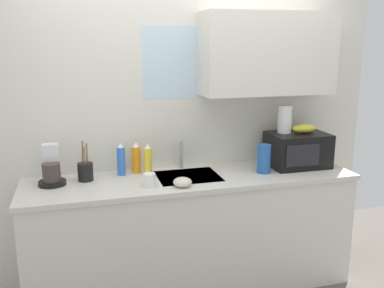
{
  "coord_description": "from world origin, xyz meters",
  "views": [
    {
      "loc": [
        -0.81,
        -2.91,
        1.87
      ],
      "look_at": [
        0.0,
        0.0,
        1.15
      ],
      "focal_mm": 39.67,
      "sensor_mm": 36.0,
      "label": 1
    }
  ],
  "objects_px": {
    "coffee_maker": "(51,169)",
    "small_bowl": "(182,182)",
    "paper_towel_roll": "(285,119)",
    "utensil_crock": "(85,171)",
    "cereal_canister": "(264,159)",
    "dish_soap_bottle_yellow": "(148,160)",
    "dish_soap_bottle_blue": "(121,160)",
    "mug_white": "(149,180)",
    "microwave": "(297,150)",
    "dish_soap_bottle_orange": "(136,158)",
    "banana_bunch": "(304,129)"
  },
  "relations": [
    {
      "from": "banana_bunch",
      "to": "utensil_crock",
      "type": "distance_m",
      "value": 1.73
    },
    {
      "from": "small_bowl",
      "to": "cereal_canister",
      "type": "bearing_deg",
      "value": 12.44
    },
    {
      "from": "microwave",
      "to": "banana_bunch",
      "type": "bearing_deg",
      "value": 1.77
    },
    {
      "from": "dish_soap_bottle_blue",
      "to": "dish_soap_bottle_yellow",
      "type": "bearing_deg",
      "value": -11.06
    },
    {
      "from": "cereal_canister",
      "to": "utensil_crock",
      "type": "height_order",
      "value": "utensil_crock"
    },
    {
      "from": "dish_soap_bottle_yellow",
      "to": "cereal_canister",
      "type": "bearing_deg",
      "value": -12.72
    },
    {
      "from": "coffee_maker",
      "to": "small_bowl",
      "type": "xyz_separation_m",
      "value": [
        0.87,
        -0.31,
        -0.07
      ]
    },
    {
      "from": "paper_towel_roll",
      "to": "cereal_canister",
      "type": "distance_m",
      "value": 0.39
    },
    {
      "from": "dish_soap_bottle_yellow",
      "to": "utensil_crock",
      "type": "bearing_deg",
      "value": -177.0
    },
    {
      "from": "coffee_maker",
      "to": "utensil_crock",
      "type": "xyz_separation_m",
      "value": [
        0.23,
        0.01,
        -0.03
      ]
    },
    {
      "from": "paper_towel_roll",
      "to": "dish_soap_bottle_yellow",
      "type": "height_order",
      "value": "paper_towel_roll"
    },
    {
      "from": "dish_soap_bottle_blue",
      "to": "mug_white",
      "type": "bearing_deg",
      "value": -64.12
    },
    {
      "from": "mug_white",
      "to": "utensil_crock",
      "type": "relative_size",
      "value": 0.32
    },
    {
      "from": "microwave",
      "to": "paper_towel_roll",
      "type": "xyz_separation_m",
      "value": [
        -0.1,
        0.05,
        0.24
      ]
    },
    {
      "from": "mug_white",
      "to": "microwave",
      "type": "bearing_deg",
      "value": 8.65
    },
    {
      "from": "dish_soap_bottle_orange",
      "to": "small_bowl",
      "type": "distance_m",
      "value": 0.5
    },
    {
      "from": "dish_soap_bottle_blue",
      "to": "microwave",
      "type": "bearing_deg",
      "value": -5.48
    },
    {
      "from": "coffee_maker",
      "to": "cereal_canister",
      "type": "distance_m",
      "value": 1.56
    },
    {
      "from": "microwave",
      "to": "dish_soap_bottle_blue",
      "type": "relative_size",
      "value": 1.84
    },
    {
      "from": "dish_soap_bottle_orange",
      "to": "banana_bunch",
      "type": "bearing_deg",
      "value": -7.29
    },
    {
      "from": "dish_soap_bottle_yellow",
      "to": "small_bowl",
      "type": "bearing_deg",
      "value": -62.38
    },
    {
      "from": "dish_soap_bottle_yellow",
      "to": "utensil_crock",
      "type": "height_order",
      "value": "utensil_crock"
    },
    {
      "from": "microwave",
      "to": "dish_soap_bottle_yellow",
      "type": "relative_size",
      "value": 1.92
    },
    {
      "from": "cereal_canister",
      "to": "small_bowl",
      "type": "bearing_deg",
      "value": -167.56
    },
    {
      "from": "banana_bunch",
      "to": "coffee_maker",
      "type": "relative_size",
      "value": 0.71
    },
    {
      "from": "mug_white",
      "to": "small_bowl",
      "type": "relative_size",
      "value": 0.73
    },
    {
      "from": "coffee_maker",
      "to": "mug_white",
      "type": "height_order",
      "value": "coffee_maker"
    },
    {
      "from": "banana_bunch",
      "to": "coffee_maker",
      "type": "distance_m",
      "value": 1.95
    },
    {
      "from": "dish_soap_bottle_orange",
      "to": "utensil_crock",
      "type": "xyz_separation_m",
      "value": [
        -0.38,
        -0.1,
        -0.04
      ]
    },
    {
      "from": "banana_bunch",
      "to": "coffee_maker",
      "type": "bearing_deg",
      "value": 178.28
    },
    {
      "from": "microwave",
      "to": "dish_soap_bottle_orange",
      "type": "bearing_deg",
      "value": 172.35
    },
    {
      "from": "dish_soap_bottle_blue",
      "to": "small_bowl",
      "type": "relative_size",
      "value": 1.92
    },
    {
      "from": "utensil_crock",
      "to": "cereal_canister",
      "type": "bearing_deg",
      "value": -7.33
    },
    {
      "from": "cereal_canister",
      "to": "dish_soap_bottle_yellow",
      "type": "bearing_deg",
      "value": 167.28
    },
    {
      "from": "cereal_canister",
      "to": "paper_towel_roll",
      "type": "bearing_deg",
      "value": 32.01
    },
    {
      "from": "dish_soap_bottle_orange",
      "to": "dish_soap_bottle_blue",
      "type": "distance_m",
      "value": 0.12
    },
    {
      "from": "banana_bunch",
      "to": "dish_soap_bottle_yellow",
      "type": "distance_m",
      "value": 1.27
    },
    {
      "from": "cereal_canister",
      "to": "utensil_crock",
      "type": "bearing_deg",
      "value": 172.67
    },
    {
      "from": "dish_soap_bottle_yellow",
      "to": "utensil_crock",
      "type": "distance_m",
      "value": 0.46
    },
    {
      "from": "mug_white",
      "to": "dish_soap_bottle_yellow",
      "type": "bearing_deg",
      "value": 81.98
    },
    {
      "from": "utensil_crock",
      "to": "small_bowl",
      "type": "xyz_separation_m",
      "value": [
        0.64,
        -0.32,
        -0.04
      ]
    },
    {
      "from": "paper_towel_roll",
      "to": "dish_soap_bottle_blue",
      "type": "bearing_deg",
      "value": 176.36
    },
    {
      "from": "banana_bunch",
      "to": "dish_soap_bottle_yellow",
      "type": "height_order",
      "value": "banana_bunch"
    },
    {
      "from": "microwave",
      "to": "utensil_crock",
      "type": "height_order",
      "value": "utensil_crock"
    },
    {
      "from": "paper_towel_roll",
      "to": "cereal_canister",
      "type": "relative_size",
      "value": 1.0
    },
    {
      "from": "microwave",
      "to": "cereal_canister",
      "type": "distance_m",
      "value": 0.35
    },
    {
      "from": "dish_soap_bottle_orange",
      "to": "dish_soap_bottle_yellow",
      "type": "bearing_deg",
      "value": -44.4
    },
    {
      "from": "microwave",
      "to": "cereal_canister",
      "type": "bearing_deg",
      "value": -163.83
    },
    {
      "from": "paper_towel_roll",
      "to": "utensil_crock",
      "type": "relative_size",
      "value": 0.75
    },
    {
      "from": "cereal_canister",
      "to": "banana_bunch",
      "type": "bearing_deg",
      "value": 14.38
    }
  ]
}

